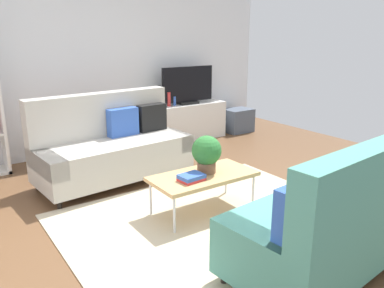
{
  "coord_description": "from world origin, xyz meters",
  "views": [
    {
      "loc": [
        -2.21,
        -3.15,
        1.84
      ],
      "look_at": [
        0.14,
        0.26,
        0.65
      ],
      "focal_mm": 36.48,
      "sensor_mm": 36.0,
      "label": 1
    }
  ],
  "objects": [
    {
      "name": "storage_trunk",
      "position": [
        2.64,
        2.36,
        0.22
      ],
      "size": [
        0.52,
        0.4,
        0.44
      ],
      "primitive_type": "cube",
      "color": "#4C5666",
      "rests_on": "ground_plane"
    },
    {
      "name": "coffee_table",
      "position": [
        0.04,
        -0.09,
        0.39
      ],
      "size": [
        1.1,
        0.56,
        0.42
      ],
      "color": "tan",
      "rests_on": "ground_plane"
    },
    {
      "name": "vase_0",
      "position": [
        0.96,
        2.51,
        0.74
      ],
      "size": [
        0.12,
        0.12,
        0.19
      ],
      "primitive_type": "cylinder",
      "color": "#33B29E",
      "rests_on": "tv_console"
    },
    {
      "name": "potted_plant",
      "position": [
        0.11,
        -0.05,
        0.64
      ],
      "size": [
        0.31,
        0.31,
        0.4
      ],
      "color": "brown",
      "rests_on": "coffee_table"
    },
    {
      "name": "area_rug",
      "position": [
        -0.01,
        -0.29,
        0.01
      ],
      "size": [
        2.9,
        2.2,
        0.01
      ],
      "primitive_type": "cube",
      "color": "beige",
      "rests_on": "ground_plane"
    },
    {
      "name": "tv",
      "position": [
        1.54,
        2.44,
        0.95
      ],
      "size": [
        1.0,
        0.2,
        0.64
      ],
      "color": "black",
      "rests_on": "tv_console"
    },
    {
      "name": "wall_far",
      "position": [
        0.0,
        2.8,
        1.45
      ],
      "size": [
        6.4,
        0.12,
        2.9
      ],
      "primitive_type": "cube",
      "color": "silver",
      "rests_on": "ground_plane"
    },
    {
      "name": "couch_beige",
      "position": [
        -0.35,
        1.34,
        0.45
      ],
      "size": [
        1.96,
        1.0,
        1.1
      ],
      "rotation": [
        0.0,
        0.0,
        3.23
      ],
      "color": "#B2ADA3",
      "rests_on": "ground_plane"
    },
    {
      "name": "couch_green",
      "position": [
        0.33,
        -1.51,
        0.45
      ],
      "size": [
        1.97,
        1.01,
        1.1
      ],
      "rotation": [
        0.0,
        0.0,
        0.09
      ],
      "color": "teal",
      "rests_on": "ground_plane"
    },
    {
      "name": "ground_plane",
      "position": [
        0.0,
        0.0,
        0.0
      ],
      "size": [
        7.68,
        7.68,
        0.0
      ],
      "primitive_type": "plane",
      "color": "brown"
    },
    {
      "name": "tv_console",
      "position": [
        1.54,
        2.46,
        0.32
      ],
      "size": [
        1.4,
        0.44,
        0.64
      ],
      "primitive_type": "cube",
      "color": "silver",
      "rests_on": "ground_plane"
    },
    {
      "name": "table_book_1",
      "position": [
        -0.16,
        -0.16,
        0.47
      ],
      "size": [
        0.25,
        0.2,
        0.04
      ],
      "primitive_type": "cube",
      "rotation": [
        0.0,
        0.0,
        0.09
      ],
      "color": "#3359B2",
      "rests_on": "table_book_0"
    },
    {
      "name": "bottle_0",
      "position": [
        1.15,
        2.42,
        0.76
      ],
      "size": [
        0.06,
        0.06,
        0.24
      ],
      "primitive_type": "cylinder",
      "color": "red",
      "rests_on": "tv_console"
    },
    {
      "name": "bottle_1",
      "position": [
        1.26,
        2.42,
        0.72
      ],
      "size": [
        0.05,
        0.05,
        0.16
      ],
      "primitive_type": "cylinder",
      "color": "#3359B2",
      "rests_on": "tv_console"
    },
    {
      "name": "table_book_0",
      "position": [
        -0.16,
        -0.16,
        0.43
      ],
      "size": [
        0.26,
        0.2,
        0.03
      ],
      "primitive_type": "cube",
      "rotation": [
        0.0,
        0.0,
        0.1
      ],
      "color": "red",
      "rests_on": "coffee_table"
    }
  ]
}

